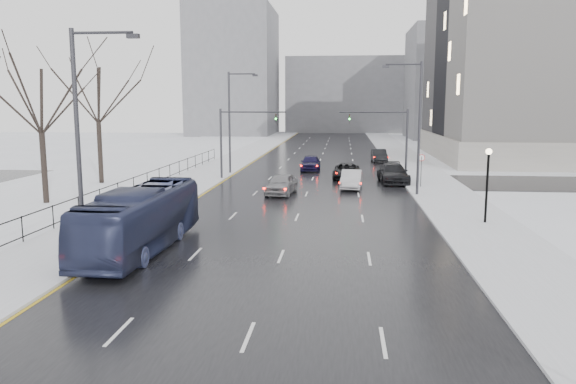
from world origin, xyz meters
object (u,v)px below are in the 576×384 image
(tree_park_e, at_px, (102,184))
(sedan_right_near, at_px, (352,179))
(tree_park_d, at_px, (47,204))
(sedan_right_cross, at_px, (346,171))
(streetlight_r_mid, at_px, (416,122))
(bus, at_px, (141,219))
(streetlight_l_far, at_px, (232,117))
(no_uturn_sign, at_px, (421,161))
(mast_signal_right, at_px, (395,136))
(sedan_center_far, at_px, (311,163))
(sedan_center_near, at_px, (281,184))
(lamppost_r_mid, at_px, (488,175))
(sedan_right_distant, at_px, (379,156))
(mast_signal_left, at_px, (232,135))
(sedan_right_far, at_px, (393,173))
(streetlight_l_near, at_px, (83,135))

(tree_park_e, relative_size, sedan_right_near, 2.92)
(tree_park_d, height_order, sedan_right_cross, tree_park_d)
(streetlight_r_mid, xyz_separation_m, bus, (-14.87, -17.51, -4.07))
(streetlight_r_mid, bearing_deg, streetlight_l_far, 143.70)
(no_uturn_sign, bearing_deg, streetlight_r_mid, -104.48)
(tree_park_d, bearing_deg, sedan_right_near, 23.27)
(mast_signal_right, relative_size, sedan_center_far, 1.35)
(mast_signal_right, xyz_separation_m, sedan_center_near, (-9.24, -8.23, -3.26))
(lamppost_r_mid, bearing_deg, sedan_right_distant, 96.40)
(mast_signal_left, bearing_deg, lamppost_r_mid, -44.48)
(sedan_right_near, bearing_deg, tree_park_d, -152.76)
(tree_park_e, height_order, sedan_right_cross, tree_park_e)
(streetlight_l_far, xyz_separation_m, mast_signal_right, (15.49, -4.00, -1.51))
(sedan_right_far, bearing_deg, tree_park_d, -156.24)
(tree_park_d, bearing_deg, bus, -46.03)
(mast_signal_right, height_order, sedan_right_far, mast_signal_right)
(lamppost_r_mid, relative_size, sedan_right_near, 0.93)
(sedan_right_cross, bearing_deg, bus, -107.29)
(mast_signal_left, relative_size, no_uturn_sign, 2.41)
(lamppost_r_mid, xyz_separation_m, sedan_right_distant, (-3.91, 34.86, -2.14))
(no_uturn_sign, relative_size, bus, 0.25)
(sedan_right_cross, bearing_deg, sedan_center_near, -114.95)
(streetlight_l_far, distance_m, sedan_center_far, 9.59)
(lamppost_r_mid, relative_size, sedan_center_far, 0.89)
(tree_park_d, bearing_deg, no_uturn_sign, 20.32)
(mast_signal_right, bearing_deg, streetlight_l_far, 165.52)
(sedan_center_near, bearing_deg, bus, -98.70)
(streetlight_l_far, xyz_separation_m, sedan_right_far, (15.37, -5.04, -4.74))
(streetlight_l_far, bearing_deg, bus, -87.15)
(streetlight_l_near, distance_m, sedan_right_far, 31.40)
(tree_park_d, height_order, mast_signal_left, mast_signal_left)
(streetlight_r_mid, bearing_deg, tree_park_d, -166.99)
(streetlight_l_near, distance_m, sedan_right_near, 26.37)
(streetlight_r_mid, height_order, sedan_right_near, streetlight_r_mid)
(no_uturn_sign, distance_m, sedan_right_far, 3.85)
(streetlight_l_near, height_order, sedan_right_far, streetlight_l_near)
(streetlight_l_far, height_order, mast_signal_right, streetlight_l_far)
(streetlight_l_far, bearing_deg, sedan_right_near, -37.16)
(bus, xyz_separation_m, sedan_center_far, (6.13, 32.91, -0.69))
(lamppost_r_mid, distance_m, sedan_right_cross, 20.99)
(tree_park_d, bearing_deg, sedan_right_cross, 36.25)
(mast_signal_right, distance_m, sedan_right_far, 3.39)
(sedan_right_cross, distance_m, sedan_center_far, 7.10)
(streetlight_l_far, height_order, sedan_center_near, streetlight_l_far)
(lamppost_r_mid, distance_m, mast_signal_right, 18.41)
(mast_signal_right, bearing_deg, sedan_right_far, -96.96)
(sedan_center_far, relative_size, sedan_right_distant, 1.03)
(streetlight_l_far, relative_size, sedan_right_cross, 1.96)
(mast_signal_left, height_order, bus, mast_signal_left)
(tree_park_e, height_order, sedan_right_distant, tree_park_e)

